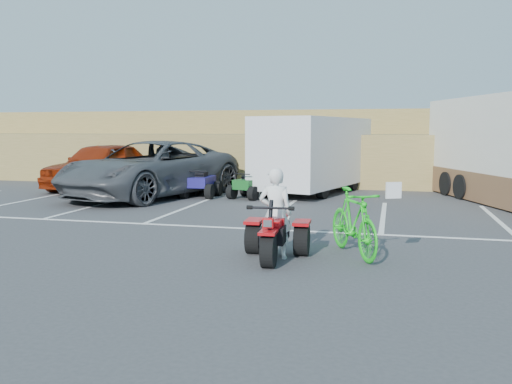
% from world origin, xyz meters
% --- Properties ---
extents(ground, '(100.00, 100.00, 0.00)m').
position_xyz_m(ground, '(0.00, 0.00, 0.00)').
color(ground, '#3A3A3D').
rests_on(ground, ground).
extents(parking_stripes, '(28.00, 5.16, 0.01)m').
position_xyz_m(parking_stripes, '(0.87, 4.07, 0.00)').
color(parking_stripes, white).
rests_on(parking_stripes, ground).
extents(grass_embankment, '(40.00, 8.50, 3.10)m').
position_xyz_m(grass_embankment, '(0.00, 15.48, 1.42)').
color(grass_embankment, olive).
rests_on(grass_embankment, ground).
extents(red_trike_atv, '(1.21, 1.56, 0.98)m').
position_xyz_m(red_trike_atv, '(1.00, -0.30, 0.00)').
color(red_trike_atv, '#B00A0E').
rests_on(red_trike_atv, ground).
extents(rider, '(0.59, 0.40, 1.55)m').
position_xyz_m(rider, '(0.99, -0.16, 0.78)').
color(rider, white).
rests_on(rider, ground).
extents(green_dirt_bike, '(1.37, 1.99, 1.17)m').
position_xyz_m(green_dirt_bike, '(2.26, 0.37, 0.59)').
color(green_dirt_bike, '#14BF19').
rests_on(green_dirt_bike, ground).
extents(grey_pickup, '(4.82, 7.18, 1.83)m').
position_xyz_m(grey_pickup, '(-4.75, 7.22, 0.91)').
color(grey_pickup, '#43454A').
rests_on(grey_pickup, ground).
extents(red_car, '(2.58, 5.29, 1.74)m').
position_xyz_m(red_car, '(-7.62, 9.10, 0.87)').
color(red_car, maroon).
rests_on(red_car, ground).
extents(cargo_trailer, '(3.64, 5.96, 2.60)m').
position_xyz_m(cargo_trailer, '(0.24, 9.66, 1.41)').
color(cargo_trailer, silver).
rests_on(cargo_trailer, ground).
extents(quad_atv_blue, '(1.09, 1.43, 0.91)m').
position_xyz_m(quad_atv_blue, '(-3.12, 7.51, 0.00)').
color(quad_atv_blue, navy).
rests_on(quad_atv_blue, ground).
extents(quad_atv_green, '(1.27, 1.50, 0.84)m').
position_xyz_m(quad_atv_green, '(-1.53, 7.59, 0.00)').
color(quad_atv_green, '#13551D').
rests_on(quad_atv_green, ground).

